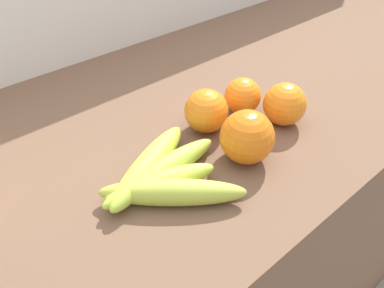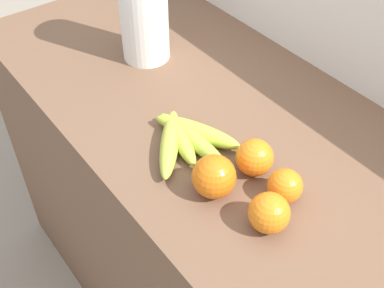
{
  "view_description": "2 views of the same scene",
  "coord_description": "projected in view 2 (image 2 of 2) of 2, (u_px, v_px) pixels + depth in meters",
  "views": [
    {
      "loc": [
        -0.36,
        -0.44,
        1.28
      ],
      "look_at": [
        -0.08,
        -0.11,
        0.93
      ],
      "focal_mm": 35.66,
      "sensor_mm": 36.0,
      "label": 1
    },
    {
      "loc": [
        0.46,
        -0.56,
        1.6
      ],
      "look_at": [
        -0.09,
        -0.14,
        0.94
      ],
      "focal_mm": 46.19,
      "sensor_mm": 36.0,
      "label": 2
    }
  ],
  "objects": [
    {
      "name": "paper_towel_roll",
      "position": [
        143.0,
        4.0,
        1.17
      ],
      "size": [
        0.12,
        0.12,
        0.32
      ],
      "color": "white",
      "rests_on": "counter"
    },
    {
      "name": "orange_far_right",
      "position": [
        285.0,
        186.0,
        0.9
      ],
      "size": [
        0.07,
        0.07,
        0.07
      ],
      "primitive_type": "sphere",
      "color": "orange",
      "rests_on": "counter"
    },
    {
      "name": "wall_back",
      "position": [
        356.0,
        167.0,
        1.31
      ],
      "size": [
        2.17,
        0.06,
        1.3
      ],
      "primitive_type": "cube",
      "color": "silver",
      "rests_on": "ground"
    },
    {
      "name": "orange_center",
      "position": [
        254.0,
        157.0,
        0.95
      ],
      "size": [
        0.07,
        0.07,
        0.07
      ],
      "primitive_type": "sphere",
      "color": "orange",
      "rests_on": "counter"
    },
    {
      "name": "orange_back_right",
      "position": [
        214.0,
        177.0,
        0.9
      ],
      "size": [
        0.08,
        0.08,
        0.08
      ],
      "primitive_type": "sphere",
      "color": "orange",
      "rests_on": "counter"
    },
    {
      "name": "banana_bunch",
      "position": [
        185.0,
        138.0,
        1.01
      ],
      "size": [
        0.21,
        0.2,
        0.04
      ],
      "color": "#B0BF3F",
      "rests_on": "counter"
    },
    {
      "name": "counter",
      "position": [
        255.0,
        277.0,
        1.3
      ],
      "size": [
        1.77,
        0.62,
        0.89
      ],
      "primitive_type": "cube",
      "color": "brown",
      "rests_on": "ground"
    },
    {
      "name": "orange_front",
      "position": [
        269.0,
        213.0,
        0.85
      ],
      "size": [
        0.07,
        0.07,
        0.07
      ],
      "primitive_type": "sphere",
      "color": "orange",
      "rests_on": "counter"
    }
  ]
}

